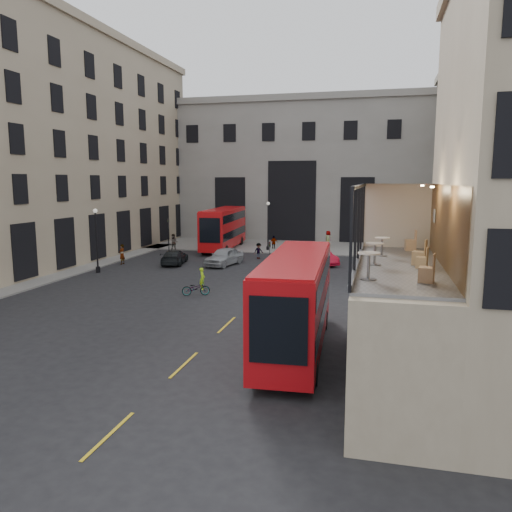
% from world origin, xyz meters
% --- Properties ---
extents(ground, '(140.00, 140.00, 0.00)m').
position_xyz_m(ground, '(0.00, 0.00, 0.00)').
color(ground, black).
rests_on(ground, ground).
extents(host_building_main, '(7.26, 11.40, 15.10)m').
position_xyz_m(host_building_main, '(9.95, 0.00, 7.79)').
color(host_building_main, tan).
rests_on(host_building_main, ground).
extents(host_frontage, '(3.00, 11.00, 4.50)m').
position_xyz_m(host_frontage, '(6.50, 0.00, 2.25)').
color(host_frontage, tan).
rests_on(host_frontage, ground).
extents(cafe_floor, '(3.00, 10.00, 0.10)m').
position_xyz_m(cafe_floor, '(6.50, 0.00, 4.55)').
color(cafe_floor, slate).
rests_on(cafe_floor, host_frontage).
extents(building_left, '(14.60, 50.60, 22.00)m').
position_xyz_m(building_left, '(-26.96, 20.00, 11.38)').
color(building_left, tan).
rests_on(building_left, ground).
extents(gateway, '(35.00, 10.60, 18.00)m').
position_xyz_m(gateway, '(-5.00, 47.99, 9.39)').
color(gateway, gray).
rests_on(gateway, ground).
extents(pavement_far, '(40.00, 12.00, 0.12)m').
position_xyz_m(pavement_far, '(-6.00, 38.00, 0.06)').
color(pavement_far, slate).
rests_on(pavement_far, ground).
extents(traffic_light_near, '(0.16, 0.20, 3.80)m').
position_xyz_m(traffic_light_near, '(-1.00, 12.00, 2.42)').
color(traffic_light_near, black).
rests_on(traffic_light_near, ground).
extents(traffic_light_far, '(0.16, 0.20, 3.80)m').
position_xyz_m(traffic_light_far, '(-15.00, 28.00, 2.42)').
color(traffic_light_far, black).
rests_on(traffic_light_far, ground).
extents(street_lamp_a, '(0.36, 0.36, 5.33)m').
position_xyz_m(street_lamp_a, '(-17.00, 18.00, 2.39)').
color(street_lamp_a, black).
rests_on(street_lamp_a, ground).
extents(street_lamp_b, '(0.36, 0.36, 5.33)m').
position_xyz_m(street_lamp_b, '(-6.00, 34.00, 2.39)').
color(street_lamp_b, black).
rests_on(street_lamp_b, ground).
extents(bus_near, '(3.06, 11.02, 4.35)m').
position_xyz_m(bus_near, '(2.22, 2.98, 2.44)').
color(bus_near, '#B00C11').
rests_on(bus_near, ground).
extents(bus_far, '(3.29, 11.53, 4.55)m').
position_xyz_m(bus_far, '(-11.02, 33.92, 2.55)').
color(bus_far, red).
rests_on(bus_far, ground).
extents(car_a, '(2.91, 5.05, 1.62)m').
position_xyz_m(car_a, '(-7.83, 23.97, 0.81)').
color(car_a, '#979A9F').
rests_on(car_a, ground).
extents(car_b, '(3.84, 4.48, 1.46)m').
position_xyz_m(car_b, '(0.59, 26.47, 0.73)').
color(car_b, '#B00A21').
rests_on(car_b, ground).
extents(car_c, '(2.65, 4.82, 1.32)m').
position_xyz_m(car_c, '(-12.44, 23.44, 0.66)').
color(car_c, black).
rests_on(car_c, ground).
extents(bicycle, '(1.96, 1.33, 0.97)m').
position_xyz_m(bicycle, '(-6.07, 12.11, 0.49)').
color(bicycle, gray).
rests_on(bicycle, ground).
extents(cyclist, '(0.46, 0.62, 1.55)m').
position_xyz_m(cyclist, '(-6.27, 13.95, 0.78)').
color(cyclist, '#B9F91A').
rests_on(cyclist, ground).
extents(pedestrian_a, '(0.99, 0.81, 1.86)m').
position_xyz_m(pedestrian_a, '(-15.90, 31.38, 0.93)').
color(pedestrian_a, gray).
rests_on(pedestrian_a, ground).
extents(pedestrian_b, '(1.12, 1.13, 1.56)m').
position_xyz_m(pedestrian_b, '(-5.67, 28.32, 0.78)').
color(pedestrian_b, gray).
rests_on(pedestrian_b, ground).
extents(pedestrian_c, '(0.98, 0.73, 1.55)m').
position_xyz_m(pedestrian_c, '(-5.54, 34.92, 0.78)').
color(pedestrian_c, gray).
rests_on(pedestrian_c, ground).
extents(pedestrian_d, '(1.10, 1.07, 1.90)m').
position_xyz_m(pedestrian_d, '(0.06, 38.51, 0.95)').
color(pedestrian_d, gray).
rests_on(pedestrian_d, ground).
extents(pedestrian_e, '(0.49, 0.70, 1.85)m').
position_xyz_m(pedestrian_e, '(-17.10, 22.25, 0.92)').
color(pedestrian_e, gray).
rests_on(pedestrian_e, ground).
extents(cafe_table_near, '(0.68, 0.68, 0.86)m').
position_xyz_m(cafe_table_near, '(5.45, -3.03, 5.17)').
color(cafe_table_near, silver).
rests_on(cafe_table_near, cafe_floor).
extents(cafe_table_mid, '(0.65, 0.65, 0.81)m').
position_xyz_m(cafe_table_mid, '(5.60, -0.18, 5.14)').
color(cafe_table_mid, beige).
rests_on(cafe_table_mid, cafe_floor).
extents(cafe_table_far, '(0.60, 0.60, 0.75)m').
position_xyz_m(cafe_table_far, '(5.86, 2.16, 5.10)').
color(cafe_table_far, white).
rests_on(cafe_table_far, cafe_floor).
extents(cafe_chair_a, '(0.52, 0.52, 0.88)m').
position_xyz_m(cafe_chair_a, '(7.18, -3.02, 4.87)').
color(cafe_chair_a, tan).
rests_on(cafe_chair_a, cafe_floor).
extents(cafe_chair_b, '(0.45, 0.45, 0.75)m').
position_xyz_m(cafe_chair_b, '(7.23, -0.47, 4.83)').
color(cafe_chair_b, tan).
rests_on(cafe_chair_b, cafe_floor).
extents(cafe_chair_c, '(0.56, 0.56, 0.94)m').
position_xyz_m(cafe_chair_c, '(7.20, 0.20, 4.88)').
color(cafe_chair_c, tan).
rests_on(cafe_chair_c, cafe_floor).
extents(cafe_chair_d, '(0.48, 0.48, 0.91)m').
position_xyz_m(cafe_chair_d, '(7.10, 4.03, 4.88)').
color(cafe_chair_d, tan).
rests_on(cafe_chair_d, cafe_floor).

